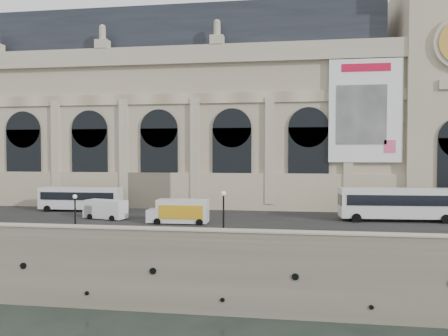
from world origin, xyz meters
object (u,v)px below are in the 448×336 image
(box_truck, at_px, (179,212))
(lamp_right, at_px, (223,215))
(lamp_left, at_px, (75,216))
(bus_left, at_px, (81,198))
(van_c, at_px, (104,209))
(bus_right, at_px, (397,203))

(box_truck, bearing_deg, lamp_right, -51.52)
(box_truck, height_order, lamp_left, lamp_left)
(bus_left, distance_m, lamp_right, 26.00)
(van_c, xyz_separation_m, lamp_right, (15.38, -9.38, 0.99))
(bus_left, relative_size, box_truck, 1.63)
(bus_left, height_order, lamp_right, lamp_right)
(bus_left, relative_size, lamp_right, 2.52)
(bus_left, distance_m, box_truck, 17.03)
(bus_right, bearing_deg, lamp_left, -156.94)
(bus_right, xyz_separation_m, lamp_left, (-31.40, -13.37, -0.15))
(van_c, bearing_deg, bus_left, 134.84)
(bus_right, distance_m, box_truck, 24.24)
(bus_left, bearing_deg, van_c, -45.16)
(bus_right, height_order, van_c, bus_right)
(lamp_left, bearing_deg, van_c, 99.66)
(lamp_left, xyz_separation_m, lamp_right, (13.63, 0.92, 0.21))
(lamp_left, bearing_deg, box_truck, 47.46)
(lamp_right, bearing_deg, bus_right, 35.01)
(bus_right, distance_m, lamp_right, 21.71)
(bus_right, height_order, box_truck, bus_right)
(box_truck, relative_size, lamp_left, 1.71)
(bus_right, relative_size, lamp_right, 2.97)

